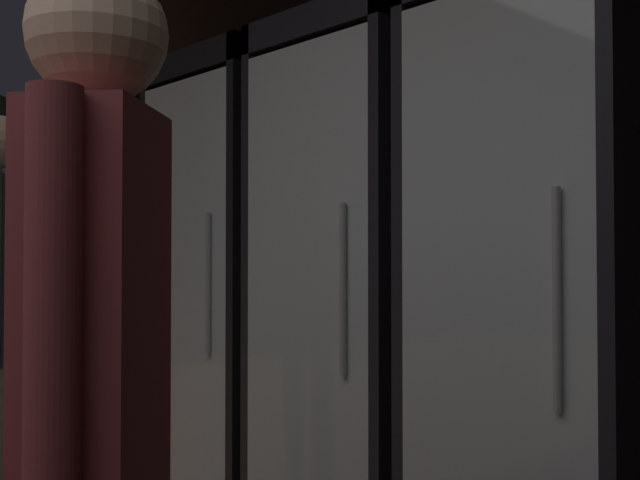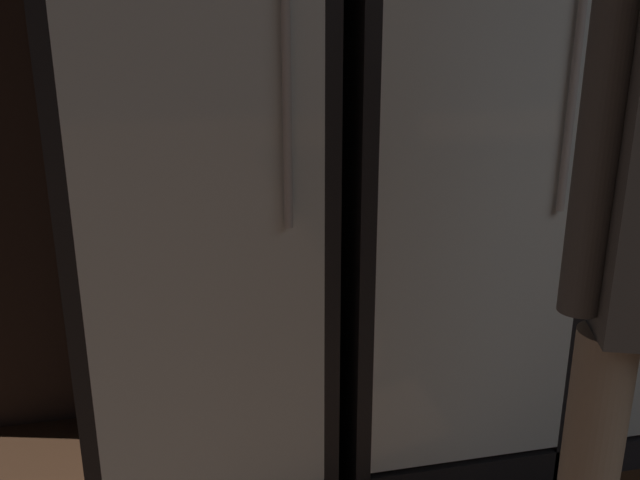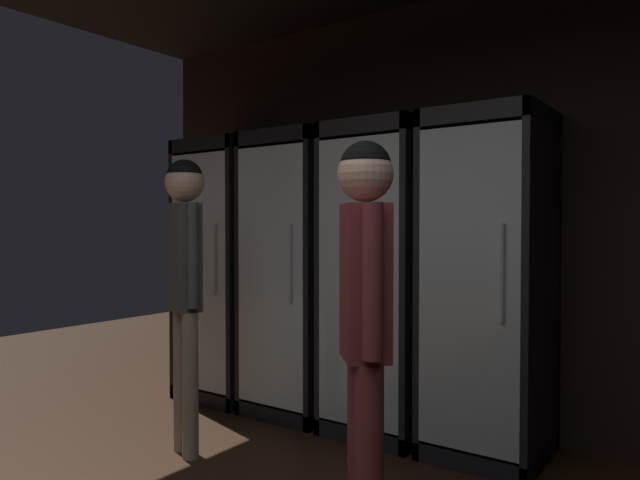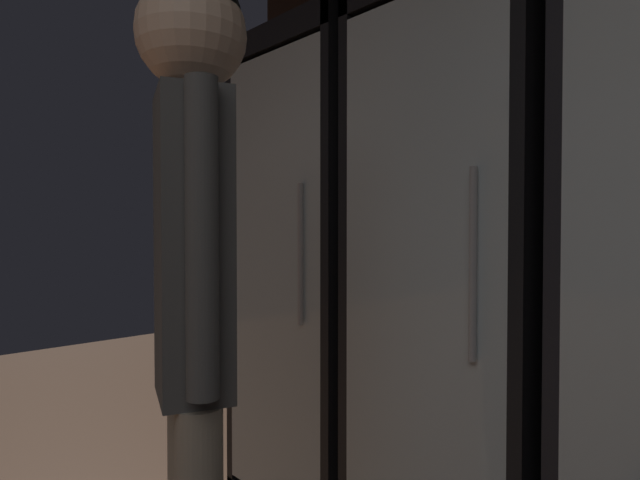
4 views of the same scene
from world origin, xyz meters
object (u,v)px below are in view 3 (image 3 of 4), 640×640
at_px(cooler_far_left, 135,279).
at_px(shopper_far, 387,284).
at_px(cooler_center, 383,280).
at_px(shopper_near, 238,265).
at_px(cooler_left, 260,278).

distance_m(cooler_far_left, shopper_far, 1.58).
height_order(cooler_center, shopper_far, cooler_center).
height_order(cooler_far_left, cooler_center, same).
bearing_deg(shopper_far, shopper_near, -164.46).
relative_size(cooler_far_left, cooler_left, 1.00).
relative_size(cooler_far_left, shopper_far, 1.25).
height_order(cooler_far_left, cooler_left, same).
bearing_deg(shopper_near, cooler_left, 87.32).
height_order(cooler_left, cooler_center, same).
relative_size(shopper_near, shopper_far, 1.06).
bearing_deg(shopper_far, cooler_center, 85.31).
xyz_separation_m(cooler_center, shopper_far, (-0.06, -0.77, 0.03)).
relative_size(cooler_left, cooler_center, 1.00).
height_order(cooler_far_left, shopper_far, cooler_far_left).
distance_m(shopper_near, shopper_far, 0.74).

